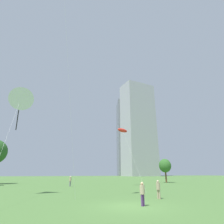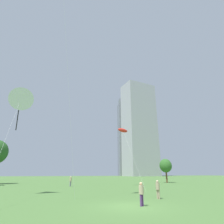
{
  "view_description": "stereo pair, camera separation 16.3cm",
  "coord_description": "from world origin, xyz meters",
  "px_view_note": "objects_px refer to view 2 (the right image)",
  "views": [
    {
      "loc": [
        -5.51,
        -12.97,
        2.2
      ],
      "look_at": [
        2.09,
        11.78,
        10.89
      ],
      "focal_mm": 29.19,
      "sensor_mm": 36.0,
      "label": 1
    },
    {
      "loc": [
        -5.36,
        -13.02,
        2.2
      ],
      "look_at": [
        2.09,
        11.78,
        10.89
      ],
      "focal_mm": 29.19,
      "sensor_mm": 36.0,
      "label": 2
    }
  ],
  "objects_px": {
    "kite_flying_0": "(21,100)",
    "person_standing_0": "(158,188)",
    "kite_flying_3": "(123,130)",
    "person_standing_2": "(71,180)",
    "distant_highrise_0": "(133,137)",
    "distant_highrise_1": "(139,128)",
    "person_standing_3": "(141,192)",
    "park_tree_1": "(166,166)"
  },
  "relations": [
    {
      "from": "kite_flying_3",
      "to": "distant_highrise_0",
      "type": "relative_size",
      "value": 0.18
    },
    {
      "from": "kite_flying_3",
      "to": "person_standing_0",
      "type": "bearing_deg",
      "value": -99.64
    },
    {
      "from": "person_standing_0",
      "to": "distant_highrise_0",
      "type": "height_order",
      "value": "distant_highrise_0"
    },
    {
      "from": "park_tree_1",
      "to": "distant_highrise_0",
      "type": "xyz_separation_m",
      "value": [
        38.5,
        108.74,
        28.75
      ]
    },
    {
      "from": "person_standing_3",
      "to": "kite_flying_3",
      "type": "xyz_separation_m",
      "value": [
        5.83,
        19.46,
        9.09
      ]
    },
    {
      "from": "person_standing_2",
      "to": "kite_flying_0",
      "type": "distance_m",
      "value": 17.3
    },
    {
      "from": "distant_highrise_0",
      "to": "distant_highrise_1",
      "type": "distance_m",
      "value": 20.53
    },
    {
      "from": "person_standing_2",
      "to": "distant_highrise_1",
      "type": "height_order",
      "value": "distant_highrise_1"
    },
    {
      "from": "park_tree_1",
      "to": "distant_highrise_0",
      "type": "bearing_deg",
      "value": 70.5
    },
    {
      "from": "person_standing_2",
      "to": "distant_highrise_1",
      "type": "relative_size",
      "value": 0.02
    },
    {
      "from": "distant_highrise_1",
      "to": "person_standing_2",
      "type": "bearing_deg",
      "value": -131.27
    },
    {
      "from": "park_tree_1",
      "to": "distant_highrise_0",
      "type": "height_order",
      "value": "distant_highrise_0"
    },
    {
      "from": "person_standing_3",
      "to": "distant_highrise_0",
      "type": "bearing_deg",
      "value": -136.88
    },
    {
      "from": "distant_highrise_0",
      "to": "person_standing_2",
      "type": "bearing_deg",
      "value": -104.68
    },
    {
      "from": "distant_highrise_0",
      "to": "distant_highrise_1",
      "type": "xyz_separation_m",
      "value": [
        -2.74,
        -19.99,
        3.8
      ]
    },
    {
      "from": "park_tree_1",
      "to": "kite_flying_0",
      "type": "bearing_deg",
      "value": -148.76
    },
    {
      "from": "person_standing_0",
      "to": "kite_flying_0",
      "type": "relative_size",
      "value": 0.13
    },
    {
      "from": "person_standing_3",
      "to": "kite_flying_0",
      "type": "height_order",
      "value": "kite_flying_0"
    },
    {
      "from": "kite_flying_0",
      "to": "distant_highrise_1",
      "type": "bearing_deg",
      "value": 58.26
    },
    {
      "from": "person_standing_0",
      "to": "kite_flying_3",
      "type": "height_order",
      "value": "kite_flying_3"
    },
    {
      "from": "person_standing_3",
      "to": "park_tree_1",
      "type": "distance_m",
      "value": 34.37
    },
    {
      "from": "kite_flying_0",
      "to": "person_standing_0",
      "type": "bearing_deg",
      "value": -24.78
    },
    {
      "from": "person_standing_0",
      "to": "distant_highrise_0",
      "type": "bearing_deg",
      "value": 116.07
    },
    {
      "from": "person_standing_0",
      "to": "kite_flying_0",
      "type": "bearing_deg",
      "value": -156.19
    },
    {
      "from": "person_standing_0",
      "to": "person_standing_3",
      "type": "height_order",
      "value": "person_standing_0"
    },
    {
      "from": "person_standing_3",
      "to": "park_tree_1",
      "type": "xyz_separation_m",
      "value": [
        19.92,
        27.85,
        2.97
      ]
    },
    {
      "from": "distant_highrise_0",
      "to": "distant_highrise_1",
      "type": "relative_size",
      "value": 0.9
    },
    {
      "from": "person_standing_3",
      "to": "distant_highrise_1",
      "type": "distance_m",
      "value": 134.0
    },
    {
      "from": "person_standing_2",
      "to": "kite_flying_0",
      "type": "height_order",
      "value": "kite_flying_0"
    },
    {
      "from": "kite_flying_3",
      "to": "distant_highrise_1",
      "type": "height_order",
      "value": "distant_highrise_1"
    },
    {
      "from": "kite_flying_3",
      "to": "distant_highrise_1",
      "type": "relative_size",
      "value": 0.16
    },
    {
      "from": "kite_flying_0",
      "to": "distant_highrise_0",
      "type": "distance_m",
      "value": 146.54
    },
    {
      "from": "person_standing_0",
      "to": "person_standing_3",
      "type": "relative_size",
      "value": 1.0
    },
    {
      "from": "park_tree_1",
      "to": "distant_highrise_0",
      "type": "distance_m",
      "value": 118.88
    },
    {
      "from": "kite_flying_3",
      "to": "person_standing_2",
      "type": "bearing_deg",
      "value": 165.89
    },
    {
      "from": "person_standing_0",
      "to": "distant_highrise_1",
      "type": "bearing_deg",
      "value": 113.73
    },
    {
      "from": "person_standing_3",
      "to": "kite_flying_3",
      "type": "distance_m",
      "value": 22.26
    },
    {
      "from": "person_standing_0",
      "to": "distant_highrise_0",
      "type": "distance_m",
      "value": 148.09
    },
    {
      "from": "kite_flying_0",
      "to": "distant_highrise_1",
      "type": "height_order",
      "value": "distant_highrise_1"
    },
    {
      "from": "person_standing_0",
      "to": "person_standing_3",
      "type": "distance_m",
      "value": 4.24
    },
    {
      "from": "kite_flying_0",
      "to": "park_tree_1",
      "type": "distance_m",
      "value": 36.38
    },
    {
      "from": "person_standing_0",
      "to": "kite_flying_3",
      "type": "distance_m",
      "value": 19.05
    }
  ]
}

